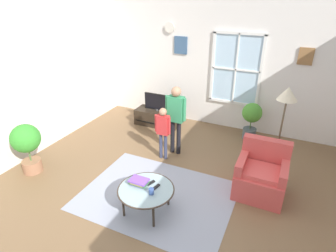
{
  "coord_description": "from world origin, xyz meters",
  "views": [
    {
      "loc": [
        1.6,
        -3.1,
        3.01
      ],
      "look_at": [
        -0.06,
        0.46,
        1.09
      ],
      "focal_mm": 29.64,
      "sensor_mm": 36.0,
      "label": 1
    }
  ],
  "objects_px": {
    "armchair": "(261,176)",
    "remote_near_books": "(156,187)",
    "cup": "(151,191)",
    "person_red_shirt": "(163,128)",
    "potted_plant_by_window": "(251,117)",
    "person_green_shirt": "(176,113)",
    "television": "(157,102)",
    "coffee_table": "(146,190)",
    "potted_plant_corner": "(27,143)",
    "tv_stand": "(157,118)",
    "book_stack": "(139,182)",
    "floor_lamp": "(286,103)",
    "remote_near_cup": "(151,183)"
  },
  "relations": [
    {
      "from": "television",
      "to": "book_stack",
      "type": "height_order",
      "value": "television"
    },
    {
      "from": "tv_stand",
      "to": "person_red_shirt",
      "type": "bearing_deg",
      "value": -58.82
    },
    {
      "from": "television",
      "to": "coffee_table",
      "type": "height_order",
      "value": "television"
    },
    {
      "from": "television",
      "to": "person_green_shirt",
      "type": "xyz_separation_m",
      "value": [
        0.94,
        -1.03,
        0.29
      ]
    },
    {
      "from": "television",
      "to": "potted_plant_corner",
      "type": "relative_size",
      "value": 0.68
    },
    {
      "from": "remote_near_books",
      "to": "person_red_shirt",
      "type": "height_order",
      "value": "person_red_shirt"
    },
    {
      "from": "person_green_shirt",
      "to": "cup",
      "type": "bearing_deg",
      "value": -77.39
    },
    {
      "from": "person_red_shirt",
      "to": "potted_plant_corner",
      "type": "distance_m",
      "value": 2.45
    },
    {
      "from": "remote_near_cup",
      "to": "potted_plant_corner",
      "type": "distance_m",
      "value": 2.42
    },
    {
      "from": "remote_near_books",
      "to": "cup",
      "type": "bearing_deg",
      "value": -89.52
    },
    {
      "from": "person_red_shirt",
      "to": "person_green_shirt",
      "type": "relative_size",
      "value": 0.76
    },
    {
      "from": "tv_stand",
      "to": "person_green_shirt",
      "type": "height_order",
      "value": "person_green_shirt"
    },
    {
      "from": "remote_near_books",
      "to": "potted_plant_by_window",
      "type": "xyz_separation_m",
      "value": [
        0.86,
        2.9,
        0.11
      ]
    },
    {
      "from": "potted_plant_by_window",
      "to": "person_green_shirt",
      "type": "bearing_deg",
      "value": -134.91
    },
    {
      "from": "tv_stand",
      "to": "book_stack",
      "type": "distance_m",
      "value": 2.92
    },
    {
      "from": "remote_near_cup",
      "to": "potted_plant_corner",
      "type": "height_order",
      "value": "potted_plant_corner"
    },
    {
      "from": "television",
      "to": "armchair",
      "type": "distance_m",
      "value": 3.14
    },
    {
      "from": "tv_stand",
      "to": "book_stack",
      "type": "xyz_separation_m",
      "value": [
        1.07,
        -2.71,
        0.26
      ]
    },
    {
      "from": "cup",
      "to": "potted_plant_corner",
      "type": "relative_size",
      "value": 0.1
    },
    {
      "from": "coffee_table",
      "to": "potted_plant_by_window",
      "type": "xyz_separation_m",
      "value": [
        0.99,
        2.99,
        0.14
      ]
    },
    {
      "from": "armchair",
      "to": "remote_near_books",
      "type": "height_order",
      "value": "armchair"
    },
    {
      "from": "floor_lamp",
      "to": "person_green_shirt",
      "type": "bearing_deg",
      "value": -178.74
    },
    {
      "from": "coffee_table",
      "to": "person_red_shirt",
      "type": "xyz_separation_m",
      "value": [
        -0.41,
        1.43,
        0.29
      ]
    },
    {
      "from": "tv_stand",
      "to": "television",
      "type": "relative_size",
      "value": 1.68
    },
    {
      "from": "television",
      "to": "potted_plant_by_window",
      "type": "relative_size",
      "value": 0.76
    },
    {
      "from": "armchair",
      "to": "remote_near_books",
      "type": "xyz_separation_m",
      "value": [
        -1.36,
        -1.07,
        0.09
      ]
    },
    {
      "from": "tv_stand",
      "to": "remote_near_cup",
      "type": "xyz_separation_m",
      "value": [
        1.22,
        -2.61,
        0.22
      ]
    },
    {
      "from": "television",
      "to": "potted_plant_corner",
      "type": "distance_m",
      "value": 2.99
    },
    {
      "from": "armchair",
      "to": "remote_near_books",
      "type": "distance_m",
      "value": 1.73
    },
    {
      "from": "coffee_table",
      "to": "potted_plant_corner",
      "type": "height_order",
      "value": "potted_plant_corner"
    },
    {
      "from": "person_green_shirt",
      "to": "floor_lamp",
      "type": "xyz_separation_m",
      "value": [
        1.9,
        0.04,
        0.5
      ]
    },
    {
      "from": "remote_near_books",
      "to": "potted_plant_by_window",
      "type": "height_order",
      "value": "potted_plant_by_window"
    },
    {
      "from": "television",
      "to": "potted_plant_corner",
      "type": "xyz_separation_m",
      "value": [
        -1.19,
        -2.74,
        -0.01
      ]
    },
    {
      "from": "floor_lamp",
      "to": "coffee_table",
      "type": "bearing_deg",
      "value": -132.68
    },
    {
      "from": "tv_stand",
      "to": "potted_plant_by_window",
      "type": "xyz_separation_m",
      "value": [
        2.2,
        0.23,
        0.33
      ]
    },
    {
      "from": "armchair",
      "to": "television",
      "type": "bearing_deg",
      "value": 149.39
    },
    {
      "from": "coffee_table",
      "to": "book_stack",
      "type": "height_order",
      "value": "book_stack"
    },
    {
      "from": "coffee_table",
      "to": "tv_stand",
      "type": "bearing_deg",
      "value": 113.78
    },
    {
      "from": "potted_plant_corner",
      "to": "television",
      "type": "bearing_deg",
      "value": 66.54
    },
    {
      "from": "potted_plant_corner",
      "to": "floor_lamp",
      "type": "relative_size",
      "value": 0.57
    },
    {
      "from": "television",
      "to": "tv_stand",
      "type": "bearing_deg",
      "value": 90.0
    },
    {
      "from": "remote_near_books",
      "to": "potted_plant_by_window",
      "type": "relative_size",
      "value": 0.17
    },
    {
      "from": "armchair",
      "to": "floor_lamp",
      "type": "bearing_deg",
      "value": 76.01
    },
    {
      "from": "cup",
      "to": "person_red_shirt",
      "type": "relative_size",
      "value": 0.08
    },
    {
      "from": "armchair",
      "to": "potted_plant_corner",
      "type": "xyz_separation_m",
      "value": [
        -3.88,
        -1.15,
        0.27
      ]
    },
    {
      "from": "armchair",
      "to": "person_green_shirt",
      "type": "distance_m",
      "value": 1.93
    },
    {
      "from": "armchair",
      "to": "potted_plant_by_window",
      "type": "height_order",
      "value": "armchair"
    },
    {
      "from": "tv_stand",
      "to": "armchair",
      "type": "height_order",
      "value": "armchair"
    },
    {
      "from": "person_red_shirt",
      "to": "person_green_shirt",
      "type": "bearing_deg",
      "value": 65.52
    },
    {
      "from": "coffee_table",
      "to": "cup",
      "type": "bearing_deg",
      "value": -26.57
    }
  ]
}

